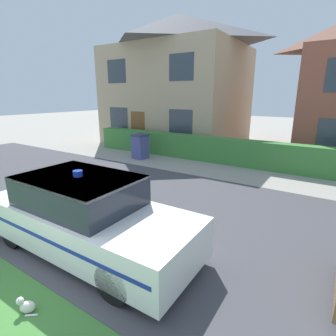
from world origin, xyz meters
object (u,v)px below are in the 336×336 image
police_car (86,215)px  wheelie_bin (140,146)px  house_left (178,80)px  cat (26,306)px

police_car → wheelie_bin: size_ratio=3.79×
police_car → house_left: size_ratio=0.54×
police_car → cat: (0.53, -1.59, -0.62)m
police_car → cat: police_car is taller
cat → wheelie_bin: size_ratio=0.26×
police_car → cat: size_ratio=14.82×
house_left → wheelie_bin: size_ratio=6.98×
wheelie_bin → house_left: bearing=107.4°
police_car → house_left: (-5.28, 12.19, 3.24)m
police_car → house_left: bearing=112.7°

